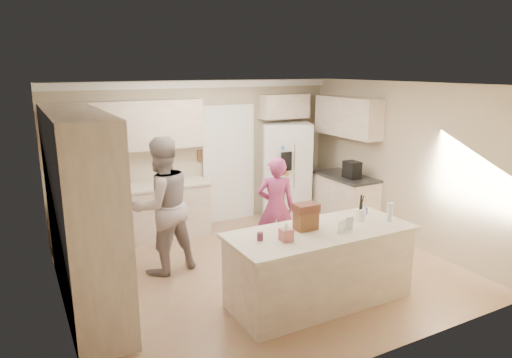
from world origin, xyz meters
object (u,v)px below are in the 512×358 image
coffee_maker (352,170)px  utensil_crock (360,215)px  tissue_box (286,235)px  teen_boy (162,206)px  teen_girl (276,207)px  refrigerator (286,170)px  island_base (319,267)px  dollhouse_body (306,221)px

coffee_maker → utensil_crock: size_ratio=2.00×
utensil_crock → tissue_box: utensil_crock is taller
teen_boy → teen_girl: (1.66, -0.28, -0.19)m
refrigerator → teen_girl: size_ratio=1.17×
refrigerator → coffee_maker: 1.36m
utensil_crock → teen_boy: teen_boy is taller
teen_boy → tissue_box: bearing=103.7°
island_base → teen_boy: bearing=129.2°
refrigerator → tissue_box: size_ratio=12.86×
teen_boy → island_base: bearing=117.6°
island_base → teen_boy: 2.30m
utensil_crock → dollhouse_body: size_ratio=0.58×
refrigerator → tissue_box: (-1.98, -3.20, 0.10)m
teen_girl → teen_boy: bearing=17.2°
utensil_crock → teen_girl: bearing=106.1°
dollhouse_body → utensil_crock: bearing=-3.6°
teen_girl → refrigerator: bearing=-99.2°
tissue_box → teen_girl: teen_girl is taller
coffee_maker → teen_girl: (-1.81, -0.44, -0.30)m
refrigerator → tissue_box: refrigerator is taller
coffee_maker → tissue_box: 3.28m
dollhouse_body → tissue_box: bearing=-153.4°
refrigerator → island_base: 3.44m
dollhouse_body → island_base: bearing=-33.7°
refrigerator → teen_boy: teen_boy is taller
utensil_crock → tissue_box: size_ratio=1.07×
dollhouse_body → coffee_maker: bearing=39.3°
island_base → refrigerator: bearing=65.1°
island_base → teen_boy: teen_boy is taller
utensil_crock → dollhouse_body: (-0.80, 0.05, 0.04)m
coffee_maker → teen_boy: 3.47m
dollhouse_body → teen_girl: 1.44m
tissue_box → teen_boy: 2.04m
island_base → utensil_crock: 0.86m
dollhouse_body → teen_boy: size_ratio=0.14×
utensil_crock → tissue_box: (-1.20, -0.15, -0.00)m
island_base → utensil_crock: utensil_crock is taller
tissue_box → teen_girl: bearing=63.0°
coffee_maker → tissue_box: coffee_maker is taller
refrigerator → teen_girl: 2.03m
teen_boy → dollhouse_body: bearing=116.1°
dollhouse_body → teen_boy: bearing=127.7°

